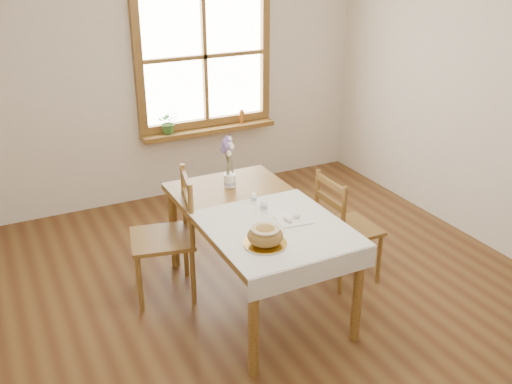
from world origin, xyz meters
TOP-DOWN VIEW (x-y plane):
  - ground at (0.00, 0.00)m, footprint 5.00×5.00m
  - room_walls at (0.00, 0.00)m, footprint 4.60×5.10m
  - window at (0.50, 2.47)m, footprint 1.46×0.08m
  - window_sill at (0.50, 2.40)m, footprint 1.46×0.20m
  - dining_table at (0.00, 0.30)m, footprint 0.90×1.60m
  - table_linen at (0.00, -0.00)m, footprint 0.91×0.99m
  - chair_left at (-0.60, 0.70)m, footprint 0.57×0.55m
  - chair_right at (0.80, 0.25)m, footprint 0.45×0.43m
  - bread_plate at (-0.18, -0.19)m, footprint 0.32×0.32m
  - bread_loaf at (-0.18, -0.19)m, footprint 0.23×0.23m
  - egg_napkin at (0.15, 0.03)m, footprint 0.25×0.22m
  - eggs at (0.15, 0.03)m, footprint 0.20×0.18m
  - salt_shaker at (0.04, 0.25)m, footprint 0.05×0.05m
  - pepper_shaker at (0.04, 0.41)m, footprint 0.05×0.05m
  - flower_vase at (0.01, 0.77)m, footprint 0.10×0.10m
  - lavender_bouquet at (0.01, 0.77)m, footprint 0.16×0.16m
  - potted_plant at (0.06, 2.40)m, footprint 0.26×0.28m
  - amber_bottle at (0.88, 2.40)m, footprint 0.06×0.06m

SIDE VIEW (x-z plane):
  - ground at x=0.00m, z-range 0.00..0.00m
  - chair_right at x=0.80m, z-range 0.00..0.91m
  - chair_left at x=-0.60m, z-range 0.00..0.98m
  - dining_table at x=0.00m, z-range 0.29..1.04m
  - window_sill at x=0.50m, z-range 0.66..0.71m
  - table_linen at x=0.00m, z-range 0.75..0.76m
  - egg_napkin at x=0.15m, z-range 0.76..0.77m
  - bread_plate at x=-0.18m, z-range 0.76..0.77m
  - eggs at x=0.15m, z-range 0.77..0.81m
  - amber_bottle at x=0.88m, z-range 0.72..0.87m
  - flower_vase at x=0.01m, z-range 0.75..0.85m
  - pepper_shaker at x=0.04m, z-range 0.76..0.84m
  - potted_plant at x=0.06m, z-range 0.71..0.90m
  - salt_shaker at x=0.04m, z-range 0.76..0.86m
  - bread_loaf at x=-0.18m, z-range 0.77..0.90m
  - lavender_bouquet at x=0.01m, z-range 0.85..1.16m
  - window at x=0.50m, z-range 0.72..2.18m
  - room_walls at x=0.00m, z-range 0.38..3.03m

